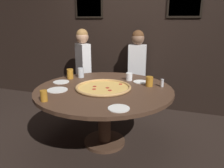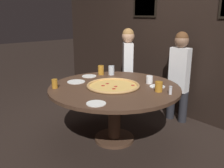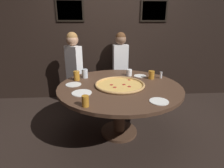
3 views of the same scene
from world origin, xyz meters
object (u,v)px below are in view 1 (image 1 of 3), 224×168
object	(u,v)px
drink_cup_near_left	(81,73)
condiment_shaker	(162,83)
white_plate_right_side	(57,90)
white_plate_beside_cup	(141,82)
drink_cup_beside_pizza	(44,96)
drink_cup_far_left	(149,81)
drink_cup_far_right	(129,77)
dining_table	(104,98)
drink_cup_centre_back	(70,74)
diner_side_right	(137,67)
white_plate_near_front	(119,108)
giant_pizza	(103,87)
white_plate_left_side	(61,82)
diner_far_right	(83,66)

from	to	relation	value
drink_cup_near_left	condiment_shaker	size ratio (longest dim) A/B	1.39
white_plate_right_side	white_plate_beside_cup	xyz separation A→B (m)	(0.84, 0.65, 0.00)
drink_cup_beside_pizza	drink_cup_far_left	bearing A→B (deg)	43.54
drink_cup_near_left	drink_cup_far_left	size ratio (longest dim) A/B	1.13
drink_cup_far_right	white_plate_beside_cup	xyz separation A→B (m)	(0.17, -0.04, -0.05)
dining_table	drink_cup_centre_back	distance (m)	0.68
white_plate_right_side	diner_side_right	distance (m)	1.55
dining_table	drink_cup_far_right	xyz separation A→B (m)	(0.19, 0.43, 0.17)
white_plate_near_front	diner_side_right	bearing A→B (deg)	97.21
drink_cup_near_left	white_plate_right_side	world-z (taller)	drink_cup_near_left
giant_pizza	drink_cup_beside_pizza	world-z (taller)	drink_cup_beside_pizza
dining_table	drink_cup_far_left	world-z (taller)	drink_cup_far_left
drink_cup_near_left	drink_cup_far_left	bearing A→B (deg)	-6.37
white_plate_right_side	condiment_shaker	bearing A→B (deg)	25.09
drink_cup_far_right	white_plate_right_side	size ratio (longest dim) A/B	0.43
drink_cup_far_right	white_plate_near_front	distance (m)	1.00
drink_cup_near_left	drink_cup_far_right	xyz separation A→B (m)	(0.68, 0.07, -0.02)
diner_side_right	drink_cup_near_left	bearing A→B (deg)	45.27
white_plate_left_side	white_plate_beside_cup	bearing A→B (deg)	19.20
white_plate_right_side	drink_cup_near_left	bearing A→B (deg)	90.86
drink_cup_beside_pizza	drink_cup_far_left	world-z (taller)	drink_cup_far_left
white_plate_left_side	white_plate_near_front	bearing A→B (deg)	-31.70
drink_cup_near_left	white_plate_left_side	xyz separation A→B (m)	(-0.13, -0.31, -0.06)
dining_table	white_plate_right_side	size ratio (longest dim) A/B	6.91
giant_pizza	drink_cup_far_left	distance (m)	0.57
condiment_shaker	diner_side_right	xyz separation A→B (m)	(-0.51, 0.90, -0.01)
dining_table	drink_cup_far_left	xyz separation A→B (m)	(0.50, 0.25, 0.18)
white_plate_near_front	condiment_shaker	xyz separation A→B (m)	(0.29, 0.82, 0.05)
giant_pizza	condiment_shaker	size ratio (longest dim) A/B	6.83
drink_cup_beside_pizza	drink_cup_far_right	size ratio (longest dim) A/B	1.12
giant_pizza	white_plate_beside_cup	distance (m)	0.55
white_plate_right_side	white_plate_near_front	world-z (taller)	same
diner_far_right	drink_cup_far_left	bearing A→B (deg)	-170.50
white_plate_right_side	white_plate_near_front	size ratio (longest dim) A/B	1.17
drink_cup_far_left	white_plate_beside_cup	bearing A→B (deg)	133.90
white_plate_beside_cup	drink_cup_far_right	bearing A→B (deg)	166.64
diner_far_right	white_plate_beside_cup	bearing A→B (deg)	-167.73
condiment_shaker	diner_far_right	world-z (taller)	diner_far_right
condiment_shaker	diner_side_right	size ratio (longest dim) A/B	0.07
drink_cup_near_left	white_plate_beside_cup	distance (m)	0.85
drink_cup_far_left	diner_far_right	xyz separation A→B (m)	(-1.22, 0.67, -0.01)
drink_cup_near_left	white_plate_right_side	distance (m)	0.62
drink_cup_beside_pizza	white_plate_right_side	xyz separation A→B (m)	(-0.07, 0.35, -0.05)
condiment_shaker	white_plate_left_side	bearing A→B (deg)	-170.21
white_plate_right_side	white_plate_left_side	bearing A→B (deg)	114.42
dining_table	drink_cup_far_left	bearing A→B (deg)	26.71
dining_table	drink_cup_near_left	xyz separation A→B (m)	(-0.49, 0.36, 0.19)
drink_cup_beside_pizza	white_plate_near_front	world-z (taller)	drink_cup_beside_pizza
drink_cup_near_left	drink_cup_centre_back	xyz separation A→B (m)	(-0.11, -0.11, 0.00)
diner_side_right	drink_cup_beside_pizza	bearing A→B (deg)	66.09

